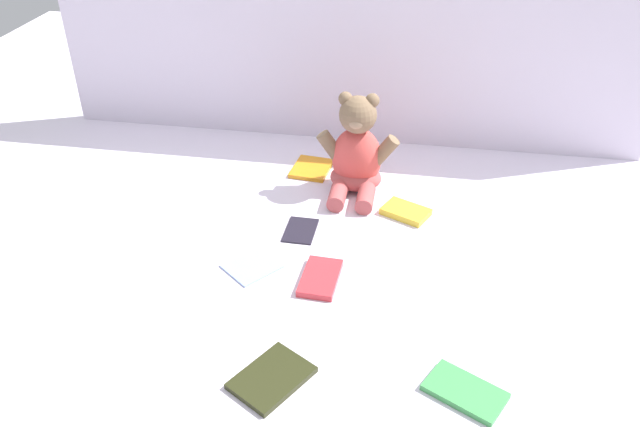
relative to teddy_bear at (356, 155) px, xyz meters
name	(u,v)px	position (x,y,z in m)	size (l,w,h in m)	color
ground_plane	(319,225)	(-0.07, -0.19, -0.10)	(3.20, 3.20, 0.00)	silver
backdrop_drape	(348,43)	(-0.07, 0.30, 0.19)	(1.70, 0.03, 0.58)	silver
teddy_bear	(356,155)	(0.00, 0.00, 0.00)	(0.22, 0.19, 0.26)	#D84C47
book_case_0	(312,168)	(-0.13, 0.07, -0.09)	(0.10, 0.12, 0.01)	orange
book_case_1	(320,278)	(-0.03, -0.40, -0.09)	(0.08, 0.13, 0.02)	red
book_case_2	(252,266)	(-0.19, -0.38, -0.09)	(0.10, 0.11, 0.01)	#8EA9E4
book_case_3	(274,378)	(-0.06, -0.69, -0.09)	(0.10, 0.14, 0.01)	#292C14
book_case_4	(301,230)	(-0.11, -0.22, -0.09)	(0.07, 0.11, 0.01)	black
book_case_5	(465,392)	(0.27, -0.67, -0.09)	(0.08, 0.14, 0.01)	#3E954C
book_case_6	(406,212)	(0.14, -0.11, -0.09)	(0.07, 0.11, 0.02)	gold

